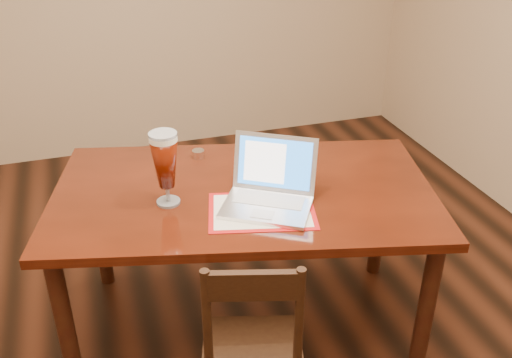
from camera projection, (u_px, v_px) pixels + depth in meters
name	position (u px, v px, depth m)	size (l,w,h in m)	color
dining_table	(242.00, 206.00, 2.57)	(1.86, 1.33, 1.12)	#491609
dining_chair	(253.00, 353.00, 2.16)	(0.47, 0.46, 0.91)	black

